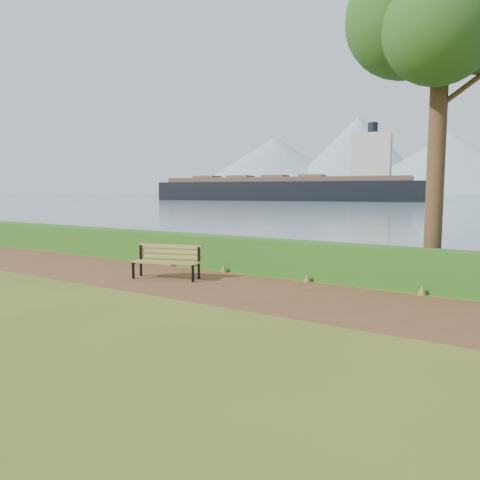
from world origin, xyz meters
The scene contains 6 objects.
ground centered at (0.00, 0.00, 0.00)m, with size 140.00×140.00×0.00m, color #435C1A.
path centered at (0.00, 0.30, 0.01)m, with size 40.00×3.40×0.01m, color #522F1C.
hedge centered at (0.00, 2.60, 0.50)m, with size 32.00×0.85×1.00m, color #174A15.
bench centered at (-1.82, 0.39, 0.54)m, with size 1.93×1.09×0.93m.
tree centered at (4.31, 3.89, 7.10)m, with size 4.97×4.16×9.55m.
cargo_ship centered at (-44.90, 93.17, 2.91)m, with size 65.02×23.39×19.53m.
Camera 1 is at (6.79, -9.11, 2.40)m, focal length 35.00 mm.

